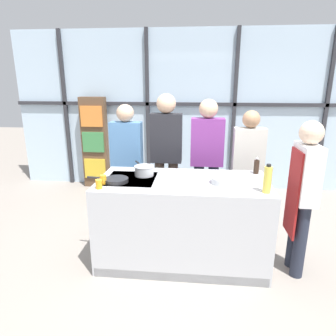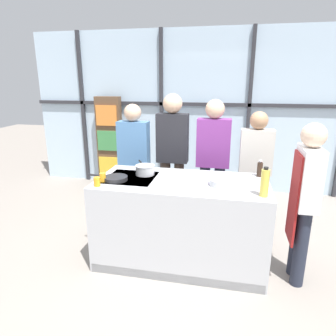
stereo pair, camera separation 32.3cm
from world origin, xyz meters
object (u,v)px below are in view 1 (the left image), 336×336
mixing_bowl (224,180)px  juice_glass_near (99,184)px  spectator_far_right (248,163)px  saucepan (144,170)px  white_plate (222,176)px  chef (303,190)px  spectator_center_left (166,151)px  pepper_grinder (256,166)px  spectator_center_right (207,156)px  juice_glass_far (103,179)px  oil_bottle (267,179)px  frying_pan (116,180)px  spectator_far_left (127,157)px

mixing_bowl → juice_glass_near: (-1.22, -0.28, 0.01)m
juice_glass_near → mixing_bowl: bearing=12.8°
spectator_far_right → juice_glass_near: bearing=37.1°
spectator_far_right → saucepan: size_ratio=4.31×
white_plate → juice_glass_near: 1.31m
chef → spectator_center_left: bearing=55.8°
white_plate → pepper_grinder: (0.39, 0.17, 0.08)m
spectator_center_right → pepper_grinder: spectator_center_right is taller
juice_glass_near → juice_glass_far: (0.00, 0.14, 0.00)m
spectator_center_left → spectator_far_right: spectator_center_left is taller
mixing_bowl → spectator_center_left: bearing=126.3°
spectator_center_right → pepper_grinder: (0.54, -0.57, 0.03)m
spectator_center_left → oil_bottle: spectator_center_left is taller
white_plate → juice_glass_far: 1.27m
spectator_center_left → oil_bottle: bearing=132.6°
spectator_far_right → white_plate: (-0.39, -0.73, 0.04)m
saucepan → frying_pan: bearing=-135.5°
spectator_center_right → juice_glass_near: size_ratio=18.85×
oil_bottle → juice_glass_far: 1.60m
spectator_center_right → spectator_center_left: bearing=0.0°
spectator_center_left → chef: bearing=145.8°
saucepan → white_plate: 0.86m
mixing_bowl → juice_glass_far: size_ratio=2.81×
spectator_far_left → juice_glass_far: size_ratio=18.05×
pepper_grinder → frying_pan: bearing=-163.7°
spectator_center_left → saucepan: 0.77m
spectator_far_right → white_plate: 0.83m
oil_bottle → spectator_far_left: bearing=144.2°
spectator_center_right → mixing_bowl: size_ratio=6.71×
spectator_center_left → saucepan: bearing=77.6°
spectator_center_right → juice_glass_far: (-1.07, -1.07, -0.01)m
spectator_far_left → frying_pan: (0.12, -1.01, 0.02)m
saucepan → white_plate: bearing=1.4°
mixing_bowl → juice_glass_far: bearing=-173.6°
spectator_far_right → pepper_grinder: (-0.00, -0.57, 0.11)m
spectator_center_right → spectator_far_right: 0.55m
pepper_grinder → juice_glass_far: bearing=-162.5°
juice_glass_near → spectator_far_left: bearing=90.5°
saucepan → juice_glass_far: (-0.36, -0.32, -0.01)m
spectator_far_right → frying_pan: 1.81m
spectator_far_left → mixing_bowl: spectator_far_left is taller
spectator_center_right → oil_bottle: (0.53, -1.16, 0.08)m
spectator_center_left → white_plate: 1.01m
spectator_center_left → juice_glass_near: spectator_center_left is taller
frying_pan → spectator_center_left: bearing=67.3°
spectator_far_left → oil_bottle: 1.99m
pepper_grinder → chef: bearing=-48.1°
frying_pan → juice_glass_near: (-0.11, -0.21, 0.02)m
spectator_far_left → spectator_far_right: bearing=180.0°
spectator_far_left → spectator_center_left: bearing=180.0°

